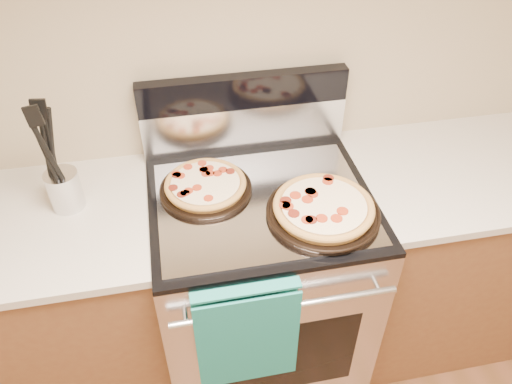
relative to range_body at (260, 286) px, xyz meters
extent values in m
plane|color=#BFAF8A|center=(0.00, 0.35, 0.90)|extent=(4.00, 0.00, 4.00)
cube|color=#B7B7BC|center=(0.00, 0.00, 0.00)|extent=(0.76, 0.68, 0.90)
cube|color=black|center=(0.00, -0.34, 0.00)|extent=(0.56, 0.01, 0.40)
cube|color=black|center=(0.00, 0.00, 0.46)|extent=(0.76, 0.68, 0.02)
cube|color=silver|center=(0.00, 0.31, 0.56)|extent=(0.76, 0.06, 0.18)
cube|color=black|center=(0.00, 0.31, 0.71)|extent=(0.76, 0.06, 0.12)
cylinder|color=silver|center=(0.00, -0.38, 0.35)|extent=(0.70, 0.03, 0.03)
cube|color=gray|center=(0.00, -0.03, 0.47)|extent=(0.70, 0.55, 0.01)
cube|color=brown|center=(-0.88, 0.03, -0.01)|extent=(1.00, 0.62, 0.88)
cube|color=brown|center=(0.88, 0.03, -0.01)|extent=(1.00, 0.62, 0.88)
cube|color=beige|center=(0.88, 0.03, 0.45)|extent=(1.02, 0.64, 0.03)
cylinder|color=silver|center=(-0.64, 0.10, 0.53)|extent=(0.11, 0.11, 0.14)
camera|label=1|loc=(-0.27, -1.26, 1.58)|focal=35.00mm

